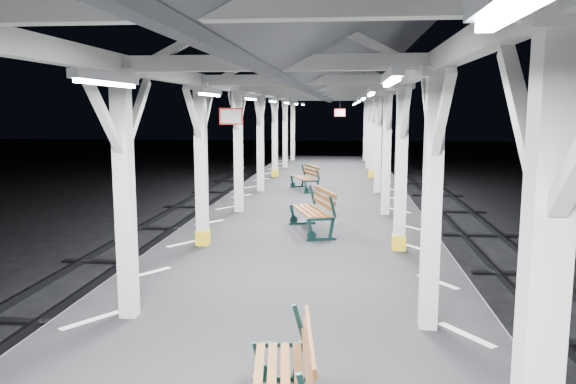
# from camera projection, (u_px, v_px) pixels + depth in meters

# --- Properties ---
(ground) EXTENTS (120.00, 120.00, 0.00)m
(ground) POSITION_uv_depth(u_px,v_px,m) (289.00, 334.00, 9.60)
(ground) COLOR black
(ground) RESTS_ON ground
(platform) EXTENTS (6.00, 50.00, 1.00)m
(platform) POSITION_uv_depth(u_px,v_px,m) (289.00, 306.00, 9.53)
(platform) COLOR black
(platform) RESTS_ON ground
(hazard_stripes_left) EXTENTS (1.00, 48.00, 0.01)m
(hazard_stripes_left) POSITION_uv_depth(u_px,v_px,m) (149.00, 273.00, 9.70)
(hazard_stripes_left) COLOR silver
(hazard_stripes_left) RESTS_ON platform
(hazard_stripes_right) EXTENTS (1.00, 48.00, 0.01)m
(hazard_stripes_right) POSITION_uv_depth(u_px,v_px,m) (438.00, 282.00, 9.21)
(hazard_stripes_right) COLOR silver
(hazard_stripes_right) RESTS_ON platform
(track_left) EXTENTS (2.20, 60.00, 0.16)m
(track_left) POSITION_uv_depth(u_px,v_px,m) (13.00, 319.00, 10.09)
(track_left) COLOR #2D2D33
(track_left) RESTS_ON ground
(canopy) EXTENTS (5.40, 49.00, 4.65)m
(canopy) POSITION_uv_depth(u_px,v_px,m) (289.00, 61.00, 8.91)
(canopy) COLOR silver
(canopy) RESTS_ON platform
(bench_near) EXTENTS (0.75, 1.61, 0.85)m
(bench_near) POSITION_uv_depth(u_px,v_px,m) (289.00, 374.00, 5.03)
(bench_near) COLOR black
(bench_near) RESTS_ON platform
(bench_mid) EXTENTS (1.19, 1.95, 0.99)m
(bench_mid) POSITION_uv_depth(u_px,v_px,m) (316.00, 209.00, 12.89)
(bench_mid) COLOR black
(bench_mid) RESTS_ON platform
(bench_far) EXTENTS (1.15, 1.68, 0.86)m
(bench_far) POSITION_uv_depth(u_px,v_px,m) (307.00, 177.00, 19.64)
(bench_far) COLOR black
(bench_far) RESTS_ON platform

